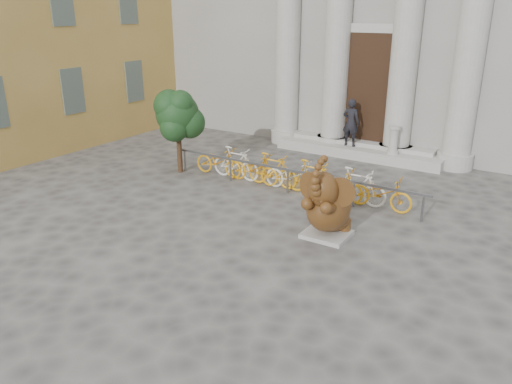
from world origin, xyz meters
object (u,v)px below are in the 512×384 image
Objects in this scene: bike_rack at (292,174)px; pedestrian at (351,123)px; tree at (178,115)px; elephant_statue at (328,207)px.

pedestrian reaches higher than bike_rack.
tree reaches higher than pedestrian.
elephant_statue is 3.20m from bike_rack.
elephant_statue is at bearing 109.62° from pedestrian.
pedestrian reaches higher than elephant_statue.
tree is (-3.84, -0.43, 1.35)m from bike_rack.
tree reaches higher than elephant_statue.
tree is (-6.04, 1.89, 1.12)m from elephant_statue.
elephant_statue is at bearing -17.41° from tree.
tree is at bearing -173.64° from bike_rack.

